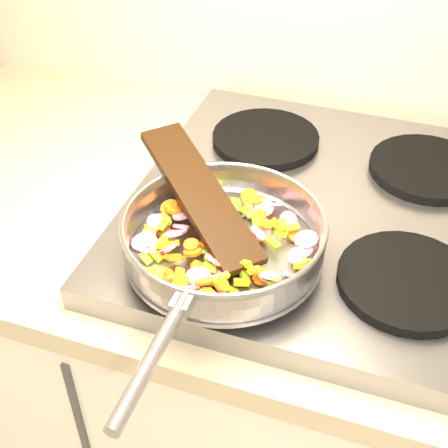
% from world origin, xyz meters
% --- Properties ---
extents(cooktop, '(0.60, 0.60, 0.04)m').
position_xyz_m(cooktop, '(-0.70, 1.67, 0.92)').
color(cooktop, '#939399').
rests_on(cooktop, counter_top).
extents(grate_fl, '(0.19, 0.19, 0.02)m').
position_xyz_m(grate_fl, '(-0.84, 1.52, 0.95)').
color(grate_fl, black).
rests_on(grate_fl, cooktop).
extents(grate_fr, '(0.19, 0.19, 0.02)m').
position_xyz_m(grate_fr, '(-0.56, 1.52, 0.95)').
color(grate_fr, black).
rests_on(grate_fr, cooktop).
extents(grate_bl, '(0.19, 0.19, 0.02)m').
position_xyz_m(grate_bl, '(-0.84, 1.81, 0.95)').
color(grate_bl, black).
rests_on(grate_bl, cooktop).
extents(grate_br, '(0.19, 0.19, 0.02)m').
position_xyz_m(grate_br, '(-0.56, 1.81, 0.95)').
color(grate_br, black).
rests_on(grate_br, cooktop).
extents(saute_pan, '(0.32, 0.49, 0.06)m').
position_xyz_m(saute_pan, '(-0.81, 1.49, 0.99)').
color(saute_pan, '#9E9EA5').
rests_on(saute_pan, grate_fl).
extents(vegetable_heap, '(0.26, 0.25, 0.05)m').
position_xyz_m(vegetable_heap, '(-0.81, 1.48, 0.98)').
color(vegetable_heap, orange).
rests_on(vegetable_heap, saute_pan).
extents(wooden_spatula, '(0.25, 0.24, 0.07)m').
position_xyz_m(wooden_spatula, '(-0.86, 1.54, 1.01)').
color(wooden_spatula, black).
rests_on(wooden_spatula, saute_pan).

